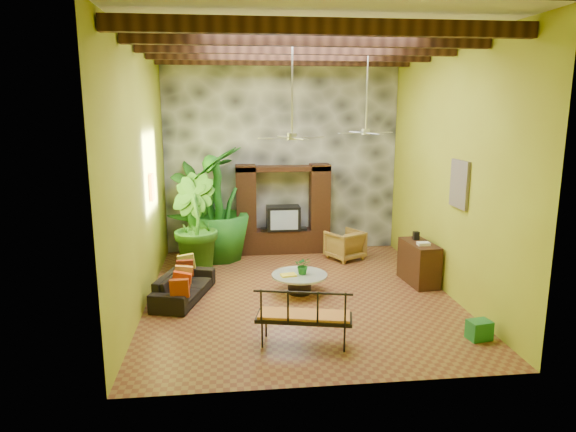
{
  "coord_description": "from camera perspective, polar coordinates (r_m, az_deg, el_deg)",
  "views": [
    {
      "loc": [
        -1.34,
        -9.75,
        3.72
      ],
      "look_at": [
        -0.21,
        0.2,
        1.59
      ],
      "focal_mm": 32.0,
      "sensor_mm": 36.0,
      "label": 1
    }
  ],
  "objects": [
    {
      "name": "iron_bench",
      "position": [
        8.2,
        1.88,
        -10.86
      ],
      "size": [
        1.59,
        0.88,
        0.57
      ],
      "rotation": [
        0.0,
        0.0,
        -0.22
      ],
      "color": "black",
      "rests_on": "ground"
    },
    {
      "name": "ceiling",
      "position": [
        9.93,
        1.39,
        19.39
      ],
      "size": [
        6.0,
        7.0,
        0.02
      ],
      "primitive_type": "cube",
      "color": "silver",
      "rests_on": "back_wall"
    },
    {
      "name": "wicker_armchair",
      "position": [
        12.88,
        6.34,
        -3.19
      ],
      "size": [
        1.06,
        1.07,
        0.73
      ],
      "primitive_type": "imported",
      "rotation": [
        0.0,
        0.0,
        3.64
      ],
      "color": "olive",
      "rests_on": "ground"
    },
    {
      "name": "sofa",
      "position": [
        10.43,
        -11.5,
        -7.58
      ],
      "size": [
        1.2,
        1.97,
        0.54
      ],
      "primitive_type": "imported",
      "rotation": [
        0.0,
        0.0,
        1.29
      ],
      "color": "black",
      "rests_on": "ground"
    },
    {
      "name": "ground",
      "position": [
        10.53,
        1.26,
        -8.71
      ],
      "size": [
        7.0,
        7.0,
        0.0
      ],
      "primitive_type": "plane",
      "color": "brown",
      "rests_on": "ground"
    },
    {
      "name": "tall_plant_b",
      "position": [
        11.85,
        -10.48,
        -0.86
      ],
      "size": [
        1.51,
        1.58,
        2.25
      ],
      "primitive_type": "imported",
      "rotation": [
        0.0,
        0.0,
        2.14
      ],
      "color": "#29651A",
      "rests_on": "ground"
    },
    {
      "name": "entertainment_center",
      "position": [
        13.25,
        -0.54,
        -0.0
      ],
      "size": [
        2.4,
        0.55,
        2.3
      ],
      "color": "black",
      "rests_on": "ground"
    },
    {
      "name": "ceiling_beams",
      "position": [
        9.9,
        1.39,
        18.13
      ],
      "size": [
        5.95,
        5.36,
        0.22
      ],
      "color": "#391E12",
      "rests_on": "ceiling"
    },
    {
      "name": "back_wall",
      "position": [
        13.38,
        -0.72,
        6.76
      ],
      "size": [
        6.0,
        0.02,
        5.0
      ],
      "primitive_type": "cube",
      "color": "#9A9823",
      "rests_on": "ground"
    },
    {
      "name": "wall_art_painting",
      "position": [
        10.21,
        18.51,
        3.38
      ],
      "size": [
        0.06,
        0.7,
        0.9
      ],
      "primitive_type": "cube",
      "color": "#275991",
      "rests_on": "right_wall"
    },
    {
      "name": "centerpiece_plant",
      "position": [
        10.44,
        1.7,
        -5.5
      ],
      "size": [
        0.38,
        0.34,
        0.36
      ],
      "primitive_type": "imported",
      "rotation": [
        0.0,
        0.0,
        -0.19
      ],
      "color": "#1B671F",
      "rests_on": "coffee_table"
    },
    {
      "name": "green_bin",
      "position": [
        9.13,
        20.48,
        -11.78
      ],
      "size": [
        0.4,
        0.33,
        0.32
      ],
      "primitive_type": "cube",
      "rotation": [
        0.0,
        0.0,
        0.16
      ],
      "color": "#1E732F",
      "rests_on": "ground"
    },
    {
      "name": "right_wall",
      "position": [
        10.75,
        17.44,
        4.92
      ],
      "size": [
        0.02,
        7.0,
        5.0
      ],
      "primitive_type": "cube",
      "color": "#9A9823",
      "rests_on": "ground"
    },
    {
      "name": "ceiling_fan_back",
      "position": [
        11.35,
        8.67,
        10.25
      ],
      "size": [
        1.28,
        1.28,
        1.86
      ],
      "color": "#B0B0B5",
      "rests_on": "ceiling"
    },
    {
      "name": "tall_plant_c",
      "position": [
        12.68,
        -7.82,
        1.36
      ],
      "size": [
        1.87,
        1.87,
        2.81
      ],
      "primitive_type": "imported",
      "rotation": [
        0.0,
        0.0,
        4.5
      ],
      "color": "#1F671B",
      "rests_on": "ground"
    },
    {
      "name": "tall_plant_a",
      "position": [
        13.08,
        -10.23,
        0.7
      ],
      "size": [
        1.51,
        1.49,
        2.4
      ],
      "primitive_type": "imported",
      "rotation": [
        0.0,
        0.0,
        0.76
      ],
      "color": "#1F5917",
      "rests_on": "ground"
    },
    {
      "name": "yellow_tray",
      "position": [
        10.38,
        0.04,
        -6.57
      ],
      "size": [
        0.34,
        0.27,
        0.03
      ],
      "primitive_type": "cube",
      "rotation": [
        0.0,
        0.0,
        0.19
      ],
      "color": "yellow",
      "rests_on": "coffee_table"
    },
    {
      "name": "ceiling_fan_front",
      "position": [
        9.43,
        0.46,
        10.06
      ],
      "size": [
        1.28,
        1.28,
        1.86
      ],
      "color": "#B0B0B5",
      "rests_on": "ceiling"
    },
    {
      "name": "coffee_table",
      "position": [
        10.53,
        1.28,
        -7.22
      ],
      "size": [
        1.13,
        1.13,
        0.4
      ],
      "rotation": [
        0.0,
        0.0,
        0.13
      ],
      "color": "black",
      "rests_on": "ground"
    },
    {
      "name": "stone_accent_wall",
      "position": [
        13.32,
        -0.69,
        6.74
      ],
      "size": [
        5.98,
        0.1,
        4.98
      ],
      "primitive_type": "cube",
      "color": "#33343A",
      "rests_on": "ground"
    },
    {
      "name": "wall_art_mask",
      "position": [
        11.0,
        -14.91,
        3.12
      ],
      "size": [
        0.06,
        0.32,
        0.55
      ],
      "primitive_type": "cube",
      "color": "gold",
      "rests_on": "left_wall"
    },
    {
      "name": "left_wall",
      "position": [
        9.97,
        -16.08,
        4.49
      ],
      "size": [
        0.02,
        7.0,
        5.0
      ],
      "primitive_type": "cube",
      "color": "#9A9823",
      "rests_on": "ground"
    },
    {
      "name": "side_console",
      "position": [
        11.41,
        14.33,
        -5.06
      ],
      "size": [
        0.6,
        1.16,
        0.9
      ],
      "primitive_type": "cube",
      "rotation": [
        0.0,
        0.0,
        0.09
      ],
      "color": "#392512",
      "rests_on": "ground"
    }
  ]
}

